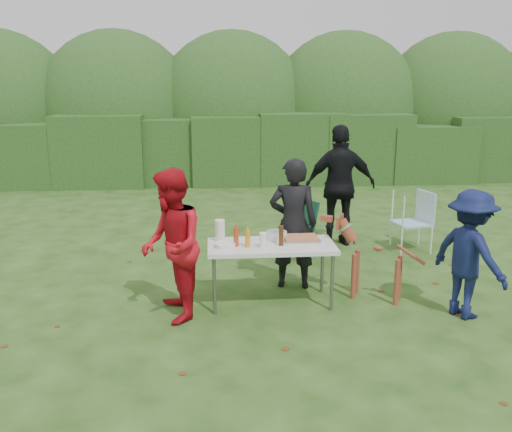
{
  "coord_description": "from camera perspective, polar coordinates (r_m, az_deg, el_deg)",
  "views": [
    {
      "loc": [
        -0.62,
        -6.0,
        2.62
      ],
      "look_at": [
        -0.09,
        0.42,
        1.0
      ],
      "focal_mm": 38.0,
      "sensor_mm": 36.0,
      "label": 1
    }
  ],
  "objects": [
    {
      "name": "ground",
      "position": [
        6.58,
        1.12,
        -9.36
      ],
      "size": [
        80.0,
        80.0,
        0.0
      ],
      "primitive_type": "plane",
      "color": "#1E4211"
    },
    {
      "name": "food_tray",
      "position": [
        6.56,
        4.73,
        -2.51
      ],
      "size": [
        0.45,
        0.3,
        0.02
      ],
      "primitive_type": "cube",
      "color": "#B7B7BA",
      "rests_on": "folding_table"
    },
    {
      "name": "child",
      "position": [
        6.5,
        21.55,
        -3.77
      ],
      "size": [
        0.9,
        1.09,
        1.47
      ],
      "primitive_type": "imported",
      "rotation": [
        0.0,
        0.0,
        2.01
      ],
      "color": "#0F1641",
      "rests_on": "ground"
    },
    {
      "name": "person_cook",
      "position": [
        6.91,
        3.94,
        -0.81
      ],
      "size": [
        0.68,
        0.5,
        1.69
      ],
      "primitive_type": "imported",
      "rotation": [
        0.0,
        0.0,
        2.97
      ],
      "color": "black",
      "rests_on": "ground"
    },
    {
      "name": "camping_chair",
      "position": [
        8.15,
        4.17,
        -1.43
      ],
      "size": [
        0.75,
        0.75,
        0.88
      ],
      "primitive_type": null,
      "rotation": [
        0.0,
        0.0,
        3.63
      ],
      "color": "#113E28",
      "rests_on": "ground"
    },
    {
      "name": "plate_stack",
      "position": [
        6.29,
        -3.29,
        -3.08
      ],
      "size": [
        0.24,
        0.24,
        0.05
      ],
      "primitive_type": "cylinder",
      "color": "white",
      "rests_on": "folding_table"
    },
    {
      "name": "pasta_bowl",
      "position": [
        6.58,
        2.15,
        -2.06
      ],
      "size": [
        0.26,
        0.26,
        0.1
      ],
      "primitive_type": "cylinder",
      "color": "silver",
      "rests_on": "folding_table"
    },
    {
      "name": "lawn_chair",
      "position": [
        8.86,
        16.07,
        -0.48
      ],
      "size": [
        0.66,
        0.66,
        0.94
      ],
      "primitive_type": null,
      "rotation": [
        0.0,
        0.0,
        3.36
      ],
      "color": "teal",
      "rests_on": "ground"
    },
    {
      "name": "beer_bottle",
      "position": [
        6.32,
        2.66,
        -2.07
      ],
      "size": [
        0.06,
        0.06,
        0.24
      ],
      "primitive_type": "cylinder",
      "color": "#47230F",
      "rests_on": "folding_table"
    },
    {
      "name": "person_red_jacket",
      "position": [
        6.03,
        -8.86,
        -3.11
      ],
      "size": [
        0.79,
        0.93,
        1.71
      ],
      "primitive_type": "imported",
      "rotation": [
        0.0,
        0.0,
        -1.39
      ],
      "color": "#B80E1A",
      "rests_on": "ground"
    },
    {
      "name": "person_black_puffy",
      "position": [
        8.79,
        8.85,
        3.15
      ],
      "size": [
        1.15,
        0.51,
        1.95
      ],
      "primitive_type": "imported",
      "rotation": [
        0.0,
        0.0,
        3.17
      ],
      "color": "black",
      "rests_on": "ground"
    },
    {
      "name": "shrub_backdrop",
      "position": [
        15.65,
        -2.47,
        10.38
      ],
      "size": [
        20.0,
        2.6,
        3.2
      ],
      "primitive_type": "ellipsoid",
      "color": "#3D6628",
      "rests_on": "ground"
    },
    {
      "name": "folding_table",
      "position": [
        6.42,
        1.62,
        -3.44
      ],
      "size": [
        1.5,
        0.7,
        0.74
      ],
      "color": "silver",
      "rests_on": "ground"
    },
    {
      "name": "mustard_bottle",
      "position": [
        6.27,
        -0.87,
        -2.4
      ],
      "size": [
        0.06,
        0.06,
        0.2
      ],
      "primitive_type": "cylinder",
      "color": "orange",
      "rests_on": "folding_table"
    },
    {
      "name": "focaccia_bread",
      "position": [
        6.55,
        4.73,
        -2.27
      ],
      "size": [
        0.4,
        0.26,
        0.04
      ],
      "primitive_type": "cube",
      "color": "#BB7346",
      "rests_on": "food_tray"
    },
    {
      "name": "cup_stack",
      "position": [
        6.24,
        0.73,
        -2.57
      ],
      "size": [
        0.08,
        0.08,
        0.18
      ],
      "primitive_type": "cylinder",
      "color": "white",
      "rests_on": "folding_table"
    },
    {
      "name": "hedge_row",
      "position": [
        14.13,
        -2.17,
        6.92
      ],
      "size": [
        22.0,
        1.4,
        1.7
      ],
      "primitive_type": "cube",
      "color": "#23471C",
      "rests_on": "ground"
    },
    {
      "name": "dog",
      "position": [
        6.75,
        12.63,
        -4.63
      ],
      "size": [
        1.11,
        0.85,
        0.98
      ],
      "primitive_type": null,
      "rotation": [
        0.0,
        0.0,
        2.66
      ],
      "color": "brown",
      "rests_on": "ground"
    },
    {
      "name": "ketchup_bottle",
      "position": [
        6.3,
        -2.1,
        -2.23
      ],
      "size": [
        0.06,
        0.06,
        0.22
      ],
      "primitive_type": "cylinder",
      "color": "#AF3B1A",
      "rests_on": "folding_table"
    },
    {
      "name": "paper_towel_roll",
      "position": [
        6.5,
        -3.82,
        -1.54
      ],
      "size": [
        0.12,
        0.12,
        0.26
      ],
      "primitive_type": "cylinder",
      "color": "white",
      "rests_on": "folding_table"
    }
  ]
}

